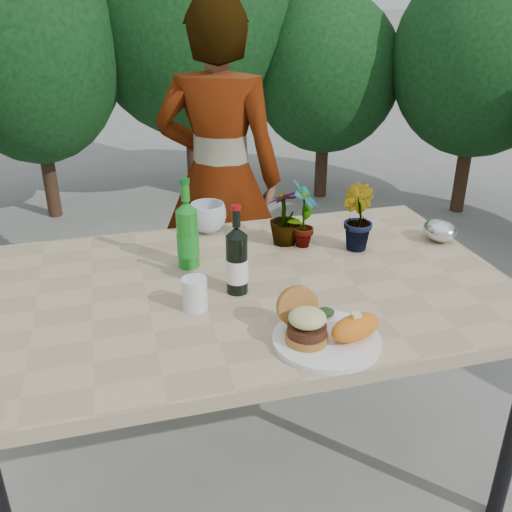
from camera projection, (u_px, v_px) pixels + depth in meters
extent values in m
plane|color=slate|center=(250.00, 465.00, 2.08)|extent=(80.00, 80.00, 0.00)
cube|color=tan|center=(249.00, 289.00, 1.76)|extent=(1.60, 1.00, 0.04)
cylinder|color=black|center=(35.00, 349.00, 2.12)|extent=(0.05, 0.05, 0.71)
cylinder|color=black|center=(387.00, 299.00, 2.46)|extent=(0.05, 0.05, 0.71)
cylinder|color=#382316|center=(52.00, 189.00, 4.24)|extent=(0.10, 0.10, 0.42)
ellipsoid|color=#184A1C|center=(27.00, 37.00, 3.78)|extent=(1.26, 1.26, 1.70)
cylinder|color=#382316|center=(193.00, 165.00, 4.66)|extent=(0.10, 0.10, 0.50)
ellipsoid|color=#184A1C|center=(186.00, 14.00, 4.17)|extent=(1.53, 1.53, 1.78)
cylinder|color=#382316|center=(321.00, 173.00, 4.65)|extent=(0.10, 0.10, 0.38)
ellipsoid|color=#184A1C|center=(326.00, 73.00, 4.32)|extent=(1.13, 1.13, 1.20)
cylinder|color=#382316|center=(460.00, 183.00, 4.33)|extent=(0.10, 0.10, 0.44)
ellipsoid|color=#184A1C|center=(480.00, 59.00, 3.94)|extent=(1.22, 1.22, 1.36)
cylinder|color=white|center=(326.00, 340.00, 1.46)|extent=(0.28, 0.28, 0.01)
cylinder|color=#B7722D|center=(307.00, 337.00, 1.44)|extent=(0.11, 0.11, 0.02)
cylinder|color=#472314|center=(307.00, 330.00, 1.43)|extent=(0.10, 0.10, 0.02)
ellipsoid|color=beige|center=(307.00, 318.00, 1.42)|extent=(0.10, 0.10, 0.04)
cylinder|color=#B7722D|center=(298.00, 307.00, 1.49)|extent=(0.11, 0.06, 0.11)
ellipsoid|color=orange|center=(355.00, 327.00, 1.44)|extent=(0.17, 0.12, 0.06)
ellipsoid|color=olive|center=(315.00, 315.00, 1.53)|extent=(0.04, 0.04, 0.02)
ellipsoid|color=#193814|center=(324.00, 313.00, 1.54)|extent=(0.06, 0.04, 0.03)
cylinder|color=black|center=(237.00, 264.00, 1.67)|extent=(0.06, 0.06, 0.18)
cylinder|color=white|center=(237.00, 270.00, 1.68)|extent=(0.07, 0.07, 0.07)
cone|color=black|center=(236.00, 231.00, 1.62)|extent=(0.06, 0.06, 0.03)
cylinder|color=black|center=(236.00, 218.00, 1.61)|extent=(0.02, 0.02, 0.05)
cylinder|color=maroon|center=(236.00, 207.00, 1.59)|extent=(0.03, 0.03, 0.01)
cylinder|color=#177F1D|center=(188.00, 239.00, 1.82)|extent=(0.07, 0.07, 0.19)
cylinder|color=#198C26|center=(188.00, 244.00, 1.83)|extent=(0.07, 0.07, 0.08)
cone|color=#177F1D|center=(186.00, 206.00, 1.78)|extent=(0.07, 0.07, 0.03)
cylinder|color=#177F1D|center=(185.00, 192.00, 1.76)|extent=(0.03, 0.03, 0.06)
cylinder|color=#0C5919|center=(185.00, 181.00, 1.74)|extent=(0.03, 0.03, 0.01)
cylinder|color=silver|center=(195.00, 294.00, 1.60)|extent=(0.07, 0.07, 0.09)
imported|color=#20541D|center=(304.00, 214.00, 1.95)|extent=(0.14, 0.15, 0.24)
imported|color=#27541D|center=(356.00, 218.00, 1.95)|extent=(0.12, 0.14, 0.22)
imported|color=#225B1F|center=(285.00, 217.00, 1.99)|extent=(0.14, 0.14, 0.20)
imported|color=silver|center=(208.00, 218.00, 2.10)|extent=(0.17, 0.17, 0.11)
ellipsoid|color=silver|center=(440.00, 230.00, 2.03)|extent=(0.13, 0.15, 0.08)
imported|color=#A26551|center=(220.00, 179.00, 2.59)|extent=(0.68, 0.58, 1.57)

